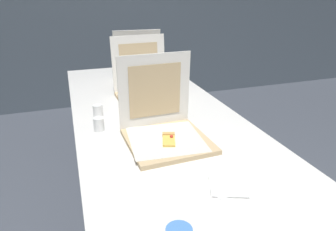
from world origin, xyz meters
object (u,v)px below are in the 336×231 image
at_px(pizza_box_front, 165,129).
at_px(pizza_box_back, 140,74).
at_px(napkin_pile, 227,186).
at_px(table, 155,120).
at_px(cup_white_near_center, 99,124).
at_px(cup_white_mid, 98,111).
at_px(pizza_box_middle, 146,91).

distance_m(pizza_box_front, pizza_box_back, 1.04).
distance_m(pizza_box_front, napkin_pile, 0.46).
xyz_separation_m(table, pizza_box_front, (-0.05, -0.34, 0.10)).
xyz_separation_m(table, cup_white_near_center, (-0.34, -0.13, 0.08)).
bearing_deg(cup_white_near_center, table, 20.47).
height_order(table, napkin_pile, napkin_pile).
bearing_deg(pizza_box_back, cup_white_mid, -119.23).
bearing_deg(cup_white_mid, table, -10.77).
distance_m(pizza_box_front, pizza_box_middle, 0.62).
distance_m(pizza_box_middle, cup_white_near_center, 0.55).
xyz_separation_m(pizza_box_middle, cup_white_mid, (-0.35, -0.22, -0.02)).
relative_size(cup_white_near_center, napkin_pile, 0.42).
relative_size(table, pizza_box_middle, 5.78).
bearing_deg(cup_white_mid, pizza_box_front, -55.08).
distance_m(pizza_box_middle, pizza_box_back, 0.43).
height_order(cup_white_near_center, napkin_pile, cup_white_near_center).
bearing_deg(napkin_pile, pizza_box_front, 103.05).
height_order(pizza_box_front, cup_white_near_center, pizza_box_front).
bearing_deg(table, napkin_pile, -86.01).
distance_m(table, pizza_box_back, 0.71).
height_order(pizza_box_middle, napkin_pile, pizza_box_middle).
bearing_deg(pizza_box_middle, pizza_box_back, 79.44).
bearing_deg(pizza_box_front, pizza_box_back, 80.65).
bearing_deg(pizza_box_middle, table, -96.78).
distance_m(table, napkin_pile, 0.78).
bearing_deg(pizza_box_back, table, -93.35).
xyz_separation_m(cup_white_near_center, napkin_pile, (0.40, -0.65, -0.03)).
bearing_deg(cup_white_mid, pizza_box_back, 57.54).
height_order(table, pizza_box_front, pizza_box_front).
bearing_deg(pizza_box_back, pizza_box_middle, -94.84).
relative_size(table, cup_white_mid, 33.79).
height_order(cup_white_near_center, cup_white_mid, same).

